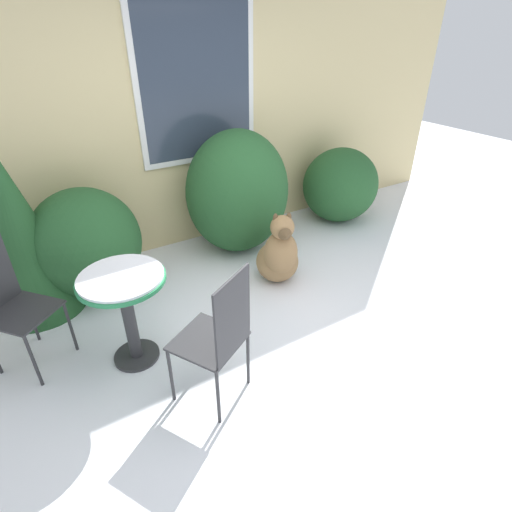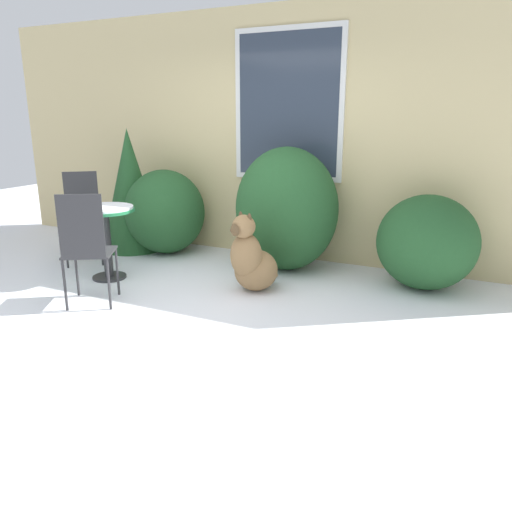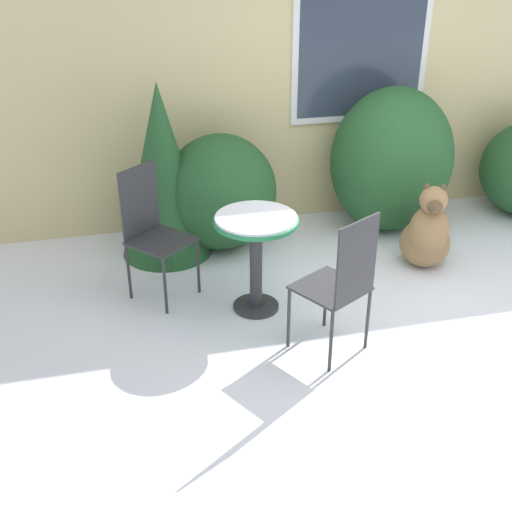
{
  "view_description": "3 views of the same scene",
  "coord_description": "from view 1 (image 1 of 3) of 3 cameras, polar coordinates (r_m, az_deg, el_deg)",
  "views": [
    {
      "loc": [
        -1.57,
        -1.97,
        2.34
      ],
      "look_at": [
        0.0,
        0.6,
        0.55
      ],
      "focal_mm": 28.0,
      "sensor_mm": 36.0,
      "label": 1
    },
    {
      "loc": [
        2.49,
        -3.41,
        1.72
      ],
      "look_at": [
        0.43,
        0.89,
        0.35
      ],
      "focal_mm": 35.0,
      "sensor_mm": 36.0,
      "label": 2
    },
    {
      "loc": [
        -2.16,
        -3.61,
        2.71
      ],
      "look_at": [
        -1.16,
        0.53,
        0.46
      ],
      "focal_mm": 45.0,
      "sensor_mm": 36.0,
      "label": 3
    }
  ],
  "objects": [
    {
      "name": "shrub_middle",
      "position": [
        4.49,
        -2.63,
        9.06
      ],
      "size": [
        1.16,
        1.04,
        1.38
      ],
      "color": "#235128",
      "rests_on": "ground_plane"
    },
    {
      "name": "evergreen_bush",
      "position": [
        3.96,
        -30.78,
        2.76
      ],
      "size": [
        0.81,
        0.81,
        1.54
      ],
      "color": "#235128",
      "rests_on": "ground_plane"
    },
    {
      "name": "patio_chair_far_side",
      "position": [
        2.65,
        -5.37,
        -11.13
      ],
      "size": [
        0.58,
        0.58,
        1.06
      ],
      "rotation": [
        0.0,
        0.0,
        3.66
      ],
      "color": "#2D2D30",
      "rests_on": "ground_plane"
    },
    {
      "name": "house_wall",
      "position": [
        4.54,
        -10.99,
        19.29
      ],
      "size": [
        8.0,
        0.1,
        2.91
      ],
      "color": "#D1BC84",
      "rests_on": "ground_plane"
    },
    {
      "name": "shrub_left",
      "position": [
        4.09,
        -23.08,
        1.73
      ],
      "size": [
        1.02,
        0.96,
        1.05
      ],
      "color": "#235128",
      "rests_on": "ground_plane"
    },
    {
      "name": "ground_plane",
      "position": [
        3.44,
        5.33,
        -12.32
      ],
      "size": [
        16.0,
        16.0,
        0.0
      ],
      "primitive_type": "plane",
      "color": "white"
    },
    {
      "name": "patio_table",
      "position": [
        3.08,
        -18.22,
        -5.59
      ],
      "size": [
        0.63,
        0.63,
        0.78
      ],
      "color": "#2D2D30",
      "rests_on": "ground_plane"
    },
    {
      "name": "dog",
      "position": [
        3.99,
        3.26,
        0.05
      ],
      "size": [
        0.56,
        0.63,
        0.82
      ],
      "rotation": [
        0.0,
        0.0,
        -0.38
      ],
      "color": "#937047",
      "rests_on": "ground_plane"
    },
    {
      "name": "shrub_right",
      "position": [
        5.4,
        11.95,
        9.88
      ],
      "size": [
        1.0,
        0.93,
        0.96
      ],
      "color": "#235128",
      "rests_on": "ground_plane"
    },
    {
      "name": "patio_chair_near_table",
      "position": [
        3.44,
        -31.76,
        -5.42
      ],
      "size": [
        0.6,
        0.6,
        1.06
      ],
      "rotation": [
        0.0,
        0.0,
        0.71
      ],
      "color": "#2D2D30",
      "rests_on": "ground_plane"
    }
  ]
}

